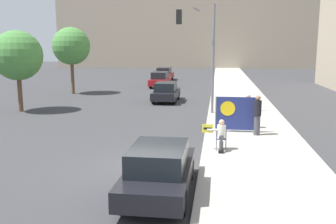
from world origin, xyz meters
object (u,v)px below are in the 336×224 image
object	(u,v)px
parked_car_curbside	(159,170)
jogger_on_sidewalk	(257,115)
car_on_road_distant	(164,74)
street_tree_near_curb	(17,56)
car_on_road_midblock	(160,79)
car_on_road_nearest	(166,92)
pedestrian_behind	(248,111)
protest_banner	(237,114)
seated_protester	(221,134)
street_tree_midblock	(71,46)
traffic_light_pole	(201,42)

from	to	relation	value
parked_car_curbside	jogger_on_sidewalk	bearing A→B (deg)	64.51
car_on_road_distant	street_tree_near_curb	size ratio (longest dim) A/B	0.90
car_on_road_midblock	street_tree_near_curb	size ratio (longest dim) A/B	0.88
car_on_road_nearest	car_on_road_midblock	world-z (taller)	car_on_road_midblock
parked_car_curbside	car_on_road_distant	xyz separation A→B (m)	(-4.85, 34.60, 0.04)
pedestrian_behind	protest_banner	bearing A→B (deg)	-109.73
seated_protester	pedestrian_behind	size ratio (longest dim) A/B	0.70
pedestrian_behind	protest_banner	xyz separation A→B (m)	(-0.59, -0.93, 0.02)
jogger_on_sidewalk	car_on_road_distant	distance (m)	28.72
street_tree_near_curb	street_tree_midblock	distance (m)	8.95
seated_protester	pedestrian_behind	world-z (taller)	pedestrian_behind
protest_banner	traffic_light_pole	xyz separation A→B (m)	(-1.93, 5.03, 3.33)
protest_banner	car_on_road_midblock	xyz separation A→B (m)	(-6.71, 19.81, -0.26)
pedestrian_behind	car_on_road_distant	world-z (taller)	pedestrian_behind
traffic_light_pole	street_tree_near_curb	bearing A→B (deg)	-177.79
jogger_on_sidewalk	street_tree_near_curb	world-z (taller)	street_tree_near_curb
car_on_road_midblock	street_tree_near_curb	distance (m)	16.82
jogger_on_sidewalk	car_on_road_nearest	world-z (taller)	jogger_on_sidewalk
parked_car_curbside	street_tree_midblock	bearing A→B (deg)	117.41
pedestrian_behind	car_on_road_midblock	size ratio (longest dim) A/B	0.38
jogger_on_sidewalk	car_on_road_distant	bearing A→B (deg)	-98.26
car_on_road_midblock	street_tree_near_curb	xyz separation A→B (m)	(-6.61, -15.21, 2.76)
seated_protester	traffic_light_pole	xyz separation A→B (m)	(-1.19, 8.23, 3.58)
street_tree_midblock	parked_car_curbside	bearing A→B (deg)	-62.59
traffic_light_pole	car_on_road_distant	xyz separation A→B (m)	(-5.39, 22.02, -3.58)
pedestrian_behind	street_tree_near_curb	bearing A→B (deg)	177.73
protest_banner	car_on_road_midblock	bearing A→B (deg)	108.72
car_on_road_midblock	seated_protester	bearing A→B (deg)	-75.44
seated_protester	car_on_road_midblock	distance (m)	23.77
protest_banner	car_on_road_nearest	size ratio (longest dim) A/B	0.48
protest_banner	car_on_road_nearest	distance (m)	11.10
parked_car_curbside	street_tree_near_curb	bearing A→B (deg)	131.78
car_on_road_distant	car_on_road_nearest	bearing A→B (deg)	-81.35
car_on_road_distant	street_tree_midblock	size ratio (longest dim) A/B	0.81
seated_protester	traffic_light_pole	world-z (taller)	traffic_light_pole
seated_protester	street_tree_near_curb	bearing A→B (deg)	144.91
jogger_on_sidewalk	street_tree_midblock	xyz separation A→B (m)	(-14.31, 13.99, 3.01)
car_on_road_nearest	car_on_road_midblock	distance (m)	9.97
pedestrian_behind	car_on_road_nearest	distance (m)	10.55
car_on_road_distant	pedestrian_behind	bearing A→B (deg)	-73.14
traffic_light_pole	car_on_road_nearest	world-z (taller)	traffic_light_pole
jogger_on_sidewalk	traffic_light_pole	size ratio (longest dim) A/B	0.28
seated_protester	parked_car_curbside	bearing A→B (deg)	-115.06
protest_banner	street_tree_midblock	bearing A→B (deg)	134.73
traffic_light_pole	car_on_road_midblock	bearing A→B (deg)	107.93
protest_banner	car_on_road_midblock	world-z (taller)	protest_banner
car_on_road_nearest	pedestrian_behind	bearing A→B (deg)	-59.67
jogger_on_sidewalk	traffic_light_pole	bearing A→B (deg)	-87.58
street_tree_near_curb	pedestrian_behind	bearing A→B (deg)	-14.75
jogger_on_sidewalk	car_on_road_distant	size ratio (longest dim) A/B	0.40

